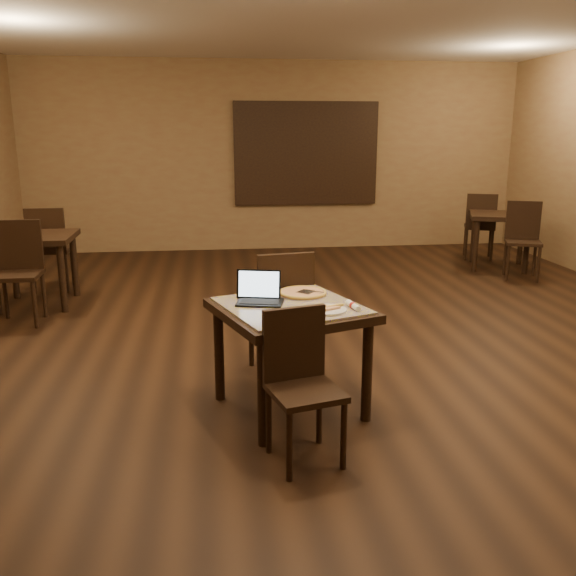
{
  "coord_description": "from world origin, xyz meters",
  "views": [
    {
      "loc": [
        -1.03,
        -5.02,
        1.89
      ],
      "look_at": [
        -0.53,
        -0.99,
        0.85
      ],
      "focal_mm": 38.0,
      "sensor_mm": 36.0,
      "label": 1
    }
  ],
  "objects": [
    {
      "name": "ground",
      "position": [
        0.0,
        0.0,
        0.0
      ],
      "size": [
        10.0,
        10.0,
        0.0
      ],
      "primitive_type": "plane",
      "color": "black",
      "rests_on": "ground"
    },
    {
      "name": "wall_back",
      "position": [
        0.0,
        5.0,
        1.5
      ],
      "size": [
        8.0,
        0.02,
        3.0
      ],
      "primitive_type": "cube",
      "color": "olive",
      "rests_on": "ground"
    },
    {
      "name": "mural",
      "position": [
        0.5,
        4.96,
        1.55
      ],
      "size": [
        2.34,
        0.05,
        1.64
      ],
      "color": "#295996",
      "rests_on": "wall_back"
    },
    {
      "name": "tiled_table",
      "position": [
        -0.53,
        -1.11,
        0.66
      ],
      "size": [
        1.18,
        1.18,
        0.76
      ],
      "rotation": [
        0.0,
        0.0,
        0.34
      ],
      "color": "black",
      "rests_on": "ground"
    },
    {
      "name": "chair_main_near",
      "position": [
        -0.55,
        -1.73,
        0.51
      ],
      "size": [
        0.48,
        0.48,
        0.9
      ],
      "rotation": [
        0.0,
        0.0,
        0.26
      ],
      "color": "black",
      "rests_on": "ground"
    },
    {
      "name": "chair_main_far",
      "position": [
        -0.52,
        -0.5,
        0.57
      ],
      "size": [
        0.5,
        0.5,
        1.01
      ],
      "rotation": [
        0.0,
        0.0,
        3.3
      ],
      "color": "black",
      "rests_on": "ground"
    },
    {
      "name": "laptop",
      "position": [
        -0.73,
        -1.01,
        0.82
      ],
      "size": [
        0.35,
        0.3,
        0.21
      ],
      "rotation": [
        0.0,
        0.0,
        -0.23
      ],
      "color": "black",
      "rests_on": "tiled_table"
    },
    {
      "name": "plate",
      "position": [
        -0.31,
        -1.29,
        0.77
      ],
      "size": [
        0.25,
        0.25,
        0.01
      ],
      "primitive_type": "cylinder",
      "color": "white",
      "rests_on": "tiled_table"
    },
    {
      "name": "pizza_slice",
      "position": [
        -0.31,
        -1.29,
        0.79
      ],
      "size": [
        0.24,
        0.24,
        0.02
      ],
      "primitive_type": null,
      "rotation": [
        0.0,
        0.0,
        0.46
      ],
      "color": "beige",
      "rests_on": "plate"
    },
    {
      "name": "pizza_pan",
      "position": [
        -0.41,
        -0.87,
        0.77
      ],
      "size": [
        0.34,
        0.34,
        0.01
      ],
      "primitive_type": "cylinder",
      "color": "silver",
      "rests_on": "tiled_table"
    },
    {
      "name": "pizza_whole",
      "position": [
        -0.41,
        -0.87,
        0.78
      ],
      "size": [
        0.34,
        0.34,
        0.02
      ],
      "color": "beige",
      "rests_on": "pizza_pan"
    },
    {
      "name": "spatula",
      "position": [
        -0.39,
        -0.89,
        0.79
      ],
      "size": [
        0.26,
        0.24,
        0.01
      ],
      "primitive_type": "cube",
      "rotation": [
        0.0,
        0.0,
        0.87
      ],
      "color": "silver",
      "rests_on": "pizza_whole"
    },
    {
      "name": "napkin_roll",
      "position": [
        -0.13,
        -1.25,
        0.78
      ],
      "size": [
        0.07,
        0.18,
        0.04
      ],
      "rotation": [
        0.0,
        0.0,
        0.17
      ],
      "color": "white",
      "rests_on": "tiled_table"
    },
    {
      "name": "other_table_a",
      "position": [
        3.0,
        3.1,
        0.65
      ],
      "size": [
        1.07,
        1.07,
        0.78
      ],
      "rotation": [
        0.0,
        0.0,
        -0.37
      ],
      "color": "black",
      "rests_on": "ground"
    },
    {
      "name": "other_table_a_chair_near",
      "position": [
        3.03,
        2.5,
        0.57
      ],
      "size": [
        0.56,
        0.56,
        1.01
      ],
      "rotation": [
        0.0,
        0.0,
        -0.37
      ],
      "color": "black",
      "rests_on": "ground"
    },
    {
      "name": "other_table_a_chair_far",
      "position": [
        2.97,
        3.69,
        0.57
      ],
      "size": [
        0.56,
        0.56,
        1.01
      ],
      "rotation": [
        0.0,
        0.0,
        2.78
      ],
      "color": "black",
      "rests_on": "ground"
    },
    {
      "name": "other_table_b",
      "position": [
        -3.0,
        1.89,
        0.66
      ],
      "size": [
        0.87,
        0.87,
        0.8
      ],
      "rotation": [
        0.0,
        0.0,
        0.02
      ],
      "color": "black",
      "rests_on": "ground"
    },
    {
      "name": "other_table_b_chair_near",
      "position": [
        -3.0,
        1.29,
        0.58
      ],
      "size": [
        0.46,
        0.46,
        1.03
      ],
      "rotation": [
        0.0,
        0.0,
        0.02
      ],
      "color": "black",
      "rests_on": "ground"
    },
    {
      "name": "other_table_b_chair_far",
      "position": [
        -3.0,
        2.49,
        0.58
      ],
      "size": [
        0.46,
        0.46,
        1.03
      ],
      "rotation": [
        0.0,
        0.0,
        3.16
      ],
      "color": "black",
      "rests_on": "ground"
    }
  ]
}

